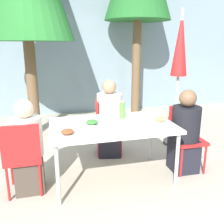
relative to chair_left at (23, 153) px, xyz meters
The scene contains 16 objects.
ground_plane 1.16m from the chair_left, ahead, with size 24.00×24.00×0.00m, color #B2A893.
building_facade 3.81m from the chair_left, 73.57° to the left, with size 10.00×0.20×3.00m.
dining_table 1.06m from the chair_left, ahead, with size 1.48×0.91×0.73m.
chair_left is the anchor object (origin of this frame).
person_left 0.09m from the chair_left, 58.77° to the left, with size 0.35×0.35×1.09m.
chair_right 2.09m from the chair_left, ahead, with size 0.41×0.41×0.86m.
person_right 2.03m from the chair_left, ahead, with size 0.37×0.37×1.11m.
chair_far 1.41m from the chair_left, 37.88° to the left, with size 0.47×0.47×0.86m.
person_far 1.43m from the chair_left, 34.13° to the left, with size 0.39×0.39×1.17m.
closed_umbrella 2.74m from the chair_left, 22.04° to the left, with size 0.36×0.36×2.19m.
plate_0 0.84m from the chair_left, ahead, with size 0.26×0.26×0.07m.
plate_1 1.66m from the chair_left, ahead, with size 0.24×0.24×0.07m.
plate_2 0.58m from the chair_left, 19.13° to the right, with size 0.25×0.25×0.07m.
bottle 1.31m from the chair_left, 13.27° to the left, with size 0.07×0.07×0.23m.
drinking_cup 1.29m from the chair_left, ahead, with size 0.08×0.08×0.09m.
salad_bowl 0.80m from the chair_left, 10.70° to the right, with size 0.14×0.14×0.06m.
Camera 1 is at (-0.71, -2.78, 1.67)m, focal length 40.00 mm.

